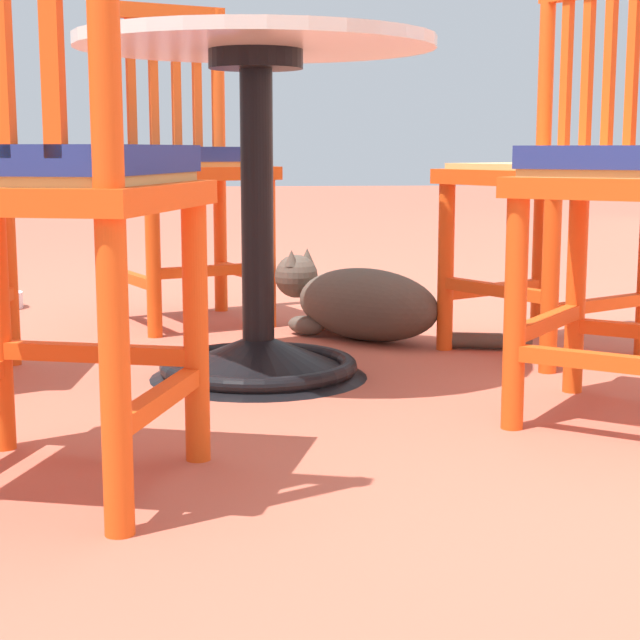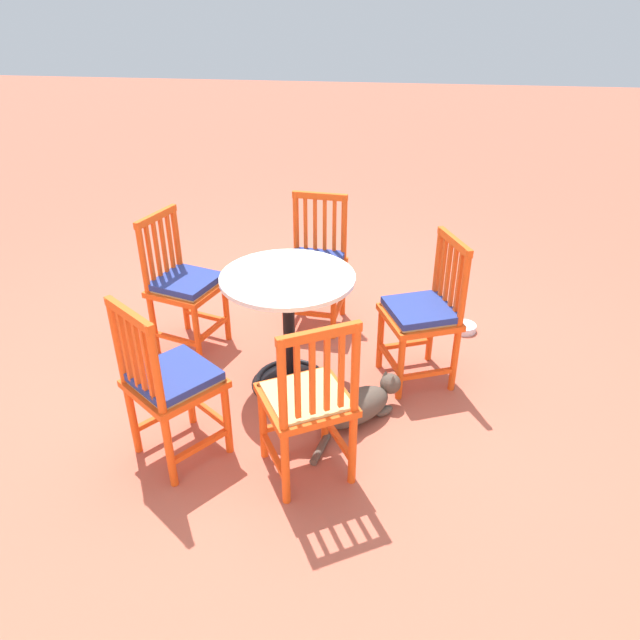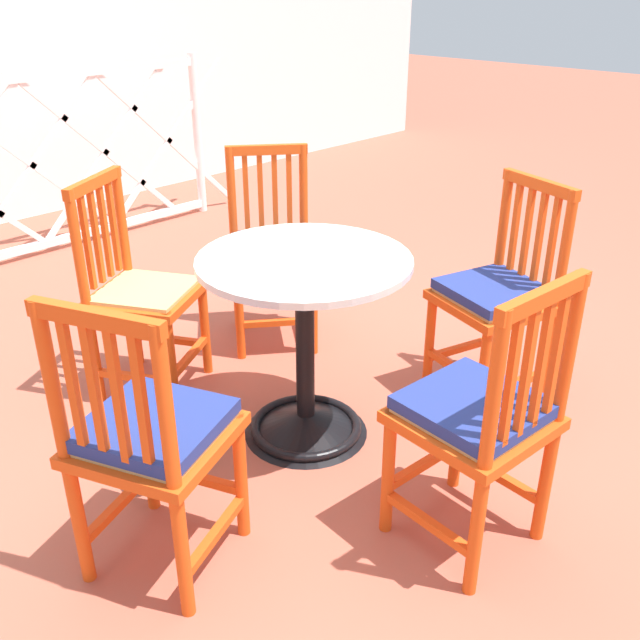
% 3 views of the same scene
% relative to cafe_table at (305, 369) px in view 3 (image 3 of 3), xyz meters
% --- Properties ---
extents(ground_plane, '(24.00, 24.00, 0.00)m').
position_rel_cafe_table_xyz_m(ground_plane, '(0.02, -0.19, -0.28)').
color(ground_plane, '#AD5642').
extents(cafe_table, '(0.76, 0.76, 0.73)m').
position_rel_cafe_table_xyz_m(cafe_table, '(0.00, 0.00, 0.00)').
color(cafe_table, black).
rests_on(cafe_table, ground_plane).
extents(orange_chair_at_corner, '(0.52, 0.52, 0.91)m').
position_rel_cafe_table_xyz_m(orange_chair_at_corner, '(-0.77, -0.16, 0.16)').
color(orange_chair_at_corner, '#E04C14').
rests_on(orange_chair_at_corner, ground_plane).
extents(orange_chair_near_fence, '(0.43, 0.43, 0.91)m').
position_rel_cafe_table_xyz_m(orange_chair_near_fence, '(-0.05, -0.77, 0.16)').
color(orange_chair_near_fence, '#E04C14').
rests_on(orange_chair_near_fence, ground_plane).
extents(orange_chair_facing_out, '(0.50, 0.50, 0.91)m').
position_rel_cafe_table_xyz_m(orange_chair_facing_out, '(0.75, -0.35, 0.16)').
color(orange_chair_facing_out, '#E04C14').
rests_on(orange_chair_facing_out, ground_plane).
extents(orange_chair_by_planter, '(0.56, 0.56, 0.91)m').
position_rel_cafe_table_xyz_m(orange_chair_by_planter, '(0.47, 0.69, 0.16)').
color(orange_chair_by_planter, '#E04C14').
rests_on(orange_chair_by_planter, ground_plane).
extents(orange_chair_tucked_in, '(0.55, 0.55, 0.91)m').
position_rel_cafe_table_xyz_m(orange_chair_tucked_in, '(-0.22, 0.74, 0.15)').
color(orange_chair_tucked_in, '#E04C14').
rests_on(orange_chair_tucked_in, ground_plane).
extents(tabby_cat, '(0.48, 0.63, 0.23)m').
position_rel_cafe_table_xyz_m(tabby_cat, '(-0.45, 0.28, -0.19)').
color(tabby_cat, '#4C4238').
rests_on(tabby_cat, ground_plane).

